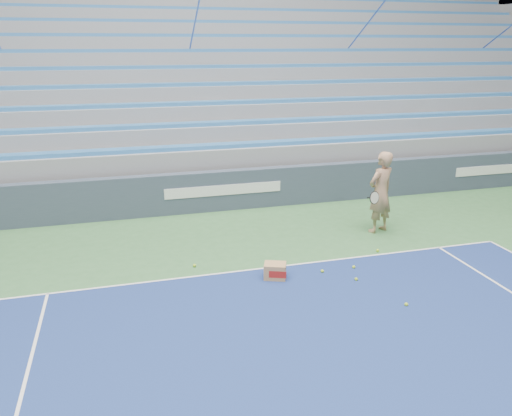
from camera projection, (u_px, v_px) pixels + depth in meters
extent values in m
cube|color=white|center=(263.00, 268.00, 10.16)|extent=(10.97, 0.05, 0.00)
cube|color=#364153|center=(223.00, 190.00, 13.65)|extent=(30.00, 0.30, 1.10)
cube|color=white|center=(224.00, 190.00, 13.49)|extent=(3.20, 0.02, 0.28)
cube|color=white|center=(503.00, 169.00, 15.76)|extent=(3.40, 0.02, 0.28)
cube|color=gray|center=(197.00, 156.00, 17.82)|extent=(30.00, 8.50, 1.10)
cube|color=gray|center=(196.00, 134.00, 17.57)|extent=(30.00, 8.50, 0.50)
cube|color=#3372B8|center=(217.00, 146.00, 13.92)|extent=(29.60, 0.42, 0.11)
cube|color=gray|center=(194.00, 118.00, 17.80)|extent=(30.00, 7.65, 0.50)
cube|color=#3372B8|center=(211.00, 124.00, 14.55)|extent=(29.60, 0.42, 0.11)
cube|color=gray|center=(191.00, 103.00, 18.03)|extent=(30.00, 6.80, 0.50)
cube|color=#3372B8|center=(205.00, 103.00, 15.17)|extent=(29.60, 0.42, 0.11)
cube|color=gray|center=(189.00, 87.00, 18.27)|extent=(30.00, 5.95, 0.50)
cube|color=#3372B8|center=(200.00, 84.00, 15.79)|extent=(29.60, 0.42, 0.11)
cube|color=gray|center=(187.00, 73.00, 18.50)|extent=(30.00, 5.10, 0.50)
cube|color=#3372B8|center=(195.00, 67.00, 16.41)|extent=(29.60, 0.42, 0.11)
cube|color=gray|center=(185.00, 58.00, 18.73)|extent=(30.00, 4.25, 0.50)
cube|color=#3372B8|center=(191.00, 50.00, 17.04)|extent=(29.60, 0.42, 0.11)
cube|color=gray|center=(183.00, 44.00, 18.97)|extent=(30.00, 3.40, 0.50)
cube|color=#3372B8|center=(187.00, 35.00, 17.66)|extent=(29.60, 0.42, 0.11)
cube|color=gray|center=(181.00, 31.00, 19.20)|extent=(30.00, 2.55, 0.50)
cube|color=#3372B8|center=(183.00, 21.00, 18.28)|extent=(29.60, 0.42, 0.11)
cube|color=gray|center=(179.00, 17.00, 19.43)|extent=(30.00, 1.70, 0.50)
cube|color=#3372B8|center=(180.00, 8.00, 18.90)|extent=(29.60, 0.42, 0.11)
cube|color=gray|center=(177.00, 4.00, 19.67)|extent=(30.00, 0.85, 0.50)
cube|color=gray|center=(177.00, 62.00, 21.02)|extent=(31.00, 0.40, 7.30)
cylinder|color=blue|center=(192.00, 37.00, 16.55)|extent=(0.05, 8.53, 5.04)
cylinder|color=blue|center=(357.00, 37.00, 18.07)|extent=(0.05, 8.53, 5.04)
cylinder|color=blue|center=(496.00, 38.00, 19.58)|extent=(0.05, 8.53, 5.04)
imported|color=tan|center=(380.00, 192.00, 11.90)|extent=(0.84, 0.70, 1.98)
cylinder|color=black|center=(372.00, 198.00, 11.60)|extent=(0.12, 0.27, 0.08)
cylinder|color=beige|center=(374.00, 198.00, 11.28)|extent=(0.29, 0.16, 0.28)
torus|color=black|center=(374.00, 198.00, 11.28)|extent=(0.31, 0.18, 0.30)
cube|color=#AB8052|center=(275.00, 271.00, 9.70)|extent=(0.51, 0.45, 0.32)
cube|color=#B21E19|center=(278.00, 275.00, 9.55)|extent=(0.32, 0.13, 0.14)
sphere|color=#A8CE2A|center=(406.00, 304.00, 8.70)|extent=(0.07, 0.07, 0.07)
sphere|color=#A8CE2A|center=(194.00, 265.00, 10.23)|extent=(0.07, 0.07, 0.07)
sphere|color=#A8CE2A|center=(378.00, 250.00, 10.98)|extent=(0.07, 0.07, 0.07)
sphere|color=#A8CE2A|center=(322.00, 271.00, 9.98)|extent=(0.07, 0.07, 0.07)
sphere|color=#A8CE2A|center=(356.00, 279.00, 9.64)|extent=(0.07, 0.07, 0.07)
sphere|color=#A8CE2A|center=(354.00, 267.00, 10.16)|extent=(0.07, 0.07, 0.07)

